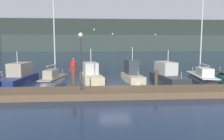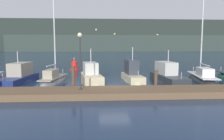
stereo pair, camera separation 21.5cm
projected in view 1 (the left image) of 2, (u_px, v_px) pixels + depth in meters
ground_plane at (115, 89)px, 17.64m from camera, size 400.00×400.00×0.00m
dock at (118, 92)px, 15.40m from camera, size 41.10×2.80×0.45m
mooring_pile_2 at (74, 79)px, 16.71m from camera, size 0.28×0.28×1.96m
mooring_pile_3 at (156, 80)px, 17.21m from camera, size 0.28×0.28×1.58m
motorboat_berth_3 at (18, 79)px, 20.81m from camera, size 2.72×6.58×3.49m
sailboat_berth_4 at (54, 81)px, 20.50m from camera, size 2.33×5.94×9.06m
motorboat_berth_5 at (91, 80)px, 20.34m from camera, size 2.60×5.24×3.78m
motorboat_berth_6 at (132, 77)px, 21.61m from camera, size 1.98×4.89×3.89m
motorboat_berth_7 at (167, 78)px, 21.25m from camera, size 2.54×6.39×3.54m
sailboat_berth_8 at (201, 80)px, 21.53m from camera, size 2.99×7.28×9.04m
channel_buoy at (73, 66)px, 30.86m from camera, size 1.30×1.30×1.76m
dock_lamppost at (81, 52)px, 14.98m from camera, size 0.32×0.32×3.94m
hillside_backdrop at (103, 37)px, 131.36m from camera, size 240.00×23.00×18.43m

